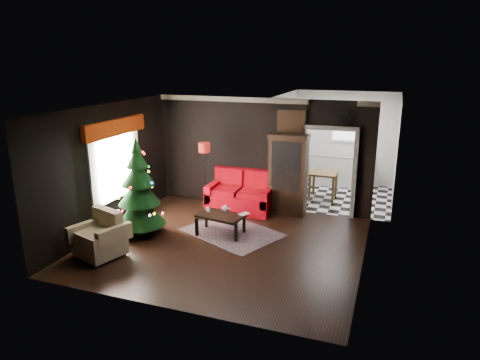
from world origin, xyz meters
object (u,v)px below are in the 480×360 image
(curio_cabinet, at_px, (288,176))
(armchair, at_px, (99,234))
(teapot, at_px, (225,209))
(wall_clock, at_px, (343,119))
(kitchen_table, at_px, (323,186))
(christmas_tree, at_px, (139,188))
(loveseat, at_px, (241,192))
(coffee_table, at_px, (221,224))
(floor_lamp, at_px, (205,178))

(curio_cabinet, bearing_deg, armchair, -128.08)
(teapot, bearing_deg, wall_clock, 39.04)
(curio_cabinet, xyz_separation_m, wall_clock, (1.20, 0.18, 1.43))
(kitchen_table, bearing_deg, christmas_tree, -131.13)
(loveseat, height_order, wall_clock, wall_clock)
(coffee_table, relative_size, wall_clock, 3.08)
(kitchen_table, bearing_deg, teapot, -118.65)
(kitchen_table, bearing_deg, wall_clock, -66.25)
(loveseat, distance_m, floor_lamp, 0.96)
(curio_cabinet, xyz_separation_m, christmas_tree, (-2.68, -2.38, 0.10))
(christmas_tree, xyz_separation_m, wall_clock, (3.88, 2.56, 1.33))
(christmas_tree, distance_m, kitchen_table, 5.11)
(loveseat, height_order, kitchen_table, loveseat)
(armchair, xyz_separation_m, kitchen_table, (3.47, 5.03, -0.09))
(christmas_tree, height_order, wall_clock, wall_clock)
(armchair, distance_m, coffee_table, 2.54)
(christmas_tree, xyz_separation_m, armchair, (-0.14, -1.22, -0.59))
(curio_cabinet, distance_m, armchair, 4.60)
(curio_cabinet, height_order, armchair, curio_cabinet)
(curio_cabinet, relative_size, coffee_table, 1.93)
(wall_clock, relative_size, kitchen_table, 0.43)
(curio_cabinet, xyz_separation_m, coffee_table, (-1.04, -1.81, -0.72))
(armchair, xyz_separation_m, teapot, (1.81, 1.99, 0.08))
(christmas_tree, bearing_deg, curio_cabinet, 41.64)
(curio_cabinet, xyz_separation_m, floor_lamp, (-2.03, -0.43, -0.12))
(floor_lamp, bearing_deg, loveseat, 13.22)
(loveseat, distance_m, wall_clock, 3.04)
(kitchen_table, bearing_deg, armchair, -124.61)
(curio_cabinet, distance_m, kitchen_table, 1.67)
(loveseat, height_order, floor_lamp, floor_lamp)
(curio_cabinet, bearing_deg, loveseat, -169.17)
(armchair, bearing_deg, wall_clock, 61.37)
(christmas_tree, relative_size, armchair, 2.48)
(teapot, xyz_separation_m, wall_clock, (2.21, 1.80, 1.84))
(floor_lamp, distance_m, christmas_tree, 2.07)
(wall_clock, bearing_deg, teapot, -140.96)
(christmas_tree, distance_m, coffee_table, 1.92)
(kitchen_table, bearing_deg, floor_lamp, -145.26)
(curio_cabinet, height_order, floor_lamp, curio_cabinet)
(curio_cabinet, relative_size, floor_lamp, 1.06)
(floor_lamp, bearing_deg, armchair, -104.09)
(teapot, bearing_deg, kitchen_table, 61.35)
(curio_cabinet, relative_size, kitchen_table, 2.53)
(christmas_tree, height_order, armchair, christmas_tree)
(loveseat, xyz_separation_m, floor_lamp, (-0.88, -0.21, 0.33))
(coffee_table, distance_m, teapot, 0.36)
(floor_lamp, relative_size, armchair, 2.17)
(armchair, bearing_deg, floor_lamp, 94.04)
(loveseat, bearing_deg, curio_cabinet, 10.83)
(christmas_tree, bearing_deg, wall_clock, 33.44)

